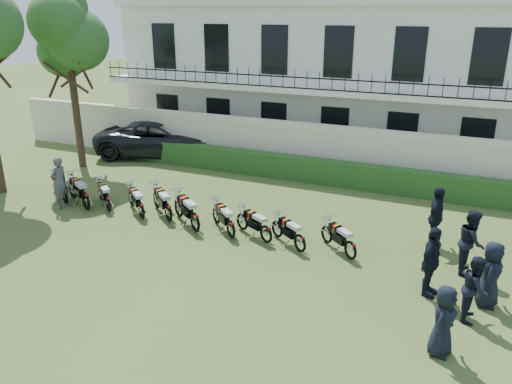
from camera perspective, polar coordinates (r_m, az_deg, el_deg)
ground at (r=15.60m, az=-6.77°, el=-5.99°), size 100.00×100.00×0.00m
perimeter_wall at (r=22.01m, az=3.69°, el=5.18°), size 30.00×0.35×2.30m
hedge at (r=21.15m, az=5.43°, el=2.61°), size 18.00×0.60×1.00m
building at (r=27.12m, az=8.33°, el=13.31°), size 20.40×9.60×7.40m
tree_west_near at (r=23.53m, az=-20.78°, el=16.59°), size 3.40×3.20×7.90m
motorcycle_0 at (r=19.74m, az=-21.05°, el=-0.02°), size 1.69×1.09×1.05m
motorcycle_1 at (r=18.88m, az=-18.93°, el=-0.50°), size 1.90×1.13×1.15m
motorcycle_2 at (r=18.51m, az=-16.58°, el=-0.86°), size 1.51×1.21×1.01m
motorcycle_3 at (r=17.57m, az=-13.00°, el=-1.62°), size 1.54×1.24×1.03m
motorcycle_4 at (r=17.15m, az=-10.02°, el=-1.85°), size 1.62×1.33×1.09m
motorcycle_5 at (r=16.21m, az=-7.00°, el=-2.92°), size 1.74×1.32×1.14m
motorcycle_6 at (r=15.71m, az=-2.88°, el=-3.79°), size 1.47×1.29×1.02m
motorcycle_7 at (r=15.39m, az=1.16°, el=-4.35°), size 1.63×0.93×0.98m
motorcycle_8 at (r=14.88m, az=5.06°, el=-5.36°), size 1.51×1.06×0.96m
motorcycle_9 at (r=14.66m, az=10.77°, el=-6.06°), size 1.42×1.20×0.97m
suv at (r=25.14m, az=-10.87°, el=6.01°), size 6.78×4.71×1.72m
inspector at (r=19.36m, az=-21.55°, el=1.01°), size 0.50×0.72×1.92m
officer_0 at (r=11.29m, az=20.63°, el=-13.62°), size 0.66×0.87×1.59m
officer_1 at (r=12.72m, az=23.78°, el=-10.04°), size 0.65×0.81×1.60m
officer_2 at (r=13.26m, az=19.38°, el=-7.55°), size 0.71×1.16×1.85m
officer_3 at (r=13.39m, az=25.23°, el=-8.51°), size 0.61×0.87×1.68m
officer_4 at (r=14.78m, az=23.37°, el=-5.26°), size 0.75×0.93×1.81m
officer_5 at (r=15.94m, az=19.87°, el=-2.75°), size 0.61×1.18×1.92m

